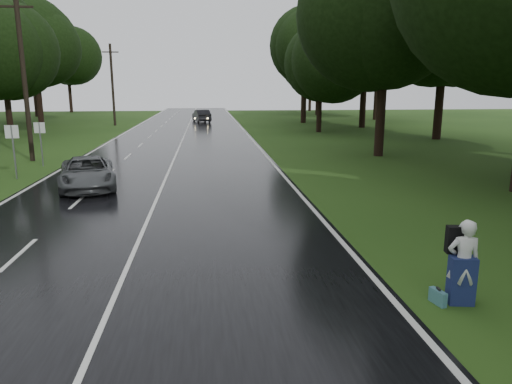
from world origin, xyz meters
TOP-DOWN VIEW (x-y plane):
  - ground at (0.00, 0.00)m, footprint 160.00×160.00m
  - road at (0.00, 20.00)m, footprint 12.00×140.00m
  - lane_center at (0.00, 20.00)m, footprint 0.12×140.00m
  - grey_car at (-3.19, 10.40)m, footprint 3.30×5.25m
  - far_car at (1.44, 49.73)m, footprint 2.54×4.90m
  - hitchhiker at (7.14, -1.86)m, footprint 0.72×0.67m
  - suitcase at (6.68, -1.87)m, footprint 0.22×0.45m
  - utility_pole_mid at (-8.50, 19.05)m, footprint 1.80×0.28m
  - utility_pole_far at (-8.50, 45.80)m, footprint 1.80×0.28m
  - road_sign_a at (-7.20, 13.12)m, footprint 0.62×0.10m
  - road_sign_b at (-7.20, 16.92)m, footprint 0.59×0.10m
  - tree_left_e at (-15.80, 34.86)m, footprint 8.14×8.14m
  - tree_left_f at (-17.67, 48.77)m, footprint 10.43×10.43m
  - tree_right_d at (13.10, 18.89)m, footprint 10.03×10.03m
  - tree_right_e at (13.09, 35.39)m, footprint 7.34×7.34m
  - tree_right_f at (14.07, 47.67)m, footprint 10.75×10.75m

SIDE VIEW (x-z plane):
  - ground at x=0.00m, z-range 0.00..0.00m
  - utility_pole_mid at x=-8.50m, z-range -4.89..4.89m
  - utility_pole_far at x=-8.50m, z-range -4.55..4.55m
  - road_sign_a at x=-7.20m, z-range -1.30..1.30m
  - road_sign_b at x=-7.20m, z-range -1.23..1.23m
  - tree_left_e at x=-15.80m, z-range -6.36..6.36m
  - tree_left_f at x=-17.67m, z-range -8.15..8.15m
  - tree_right_d at x=13.10m, z-range -7.83..7.83m
  - tree_right_e at x=13.09m, z-range -5.73..5.73m
  - tree_right_f at x=14.07m, z-range -8.40..8.40m
  - road at x=0.00m, z-range 0.00..0.04m
  - lane_center at x=0.00m, z-range 0.04..0.05m
  - suitcase at x=6.68m, z-range 0.00..0.31m
  - grey_car at x=-3.19m, z-range 0.04..1.39m
  - far_car at x=1.44m, z-range 0.04..1.58m
  - hitchhiker at x=7.14m, z-range -0.07..1.73m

